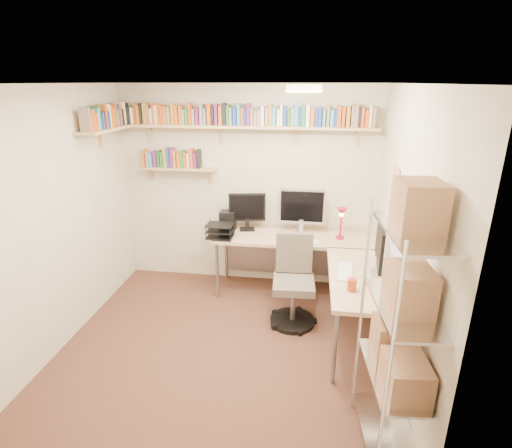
# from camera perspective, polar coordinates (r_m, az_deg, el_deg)

# --- Properties ---
(ground) EXTENTS (3.20, 3.20, 0.00)m
(ground) POSITION_cam_1_polar(r_m,az_deg,el_deg) (4.23, -4.56, -16.82)
(ground) COLOR #4D2E21
(ground) RESTS_ON ground
(room_shell) EXTENTS (3.24, 3.04, 2.52)m
(room_shell) POSITION_cam_1_polar(r_m,az_deg,el_deg) (3.54, -5.16, 3.77)
(room_shell) COLOR #C1B79D
(room_shell) RESTS_ON ground
(wall_shelves) EXTENTS (3.12, 1.09, 0.80)m
(wall_shelves) POSITION_cam_1_polar(r_m,az_deg,el_deg) (4.79, -6.77, 13.72)
(wall_shelves) COLOR tan
(wall_shelves) RESTS_ON ground
(corner_desk) EXTENTS (2.03, 1.93, 1.32)m
(corner_desk) POSITION_cam_1_polar(r_m,az_deg,el_deg) (4.60, 6.23, -2.98)
(corner_desk) COLOR tan
(corner_desk) RESTS_ON ground
(office_chair) EXTENTS (0.52, 0.53, 0.98)m
(office_chair) POSITION_cam_1_polar(r_m,az_deg,el_deg) (4.40, 5.36, -8.91)
(office_chair) COLOR black
(office_chair) RESTS_ON ground
(wire_rack) EXTENTS (0.44, 0.80, 1.98)m
(wire_rack) POSITION_cam_1_polar(r_m,az_deg,el_deg) (2.75, 20.49, -11.62)
(wire_rack) COLOR silver
(wire_rack) RESTS_ON ground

